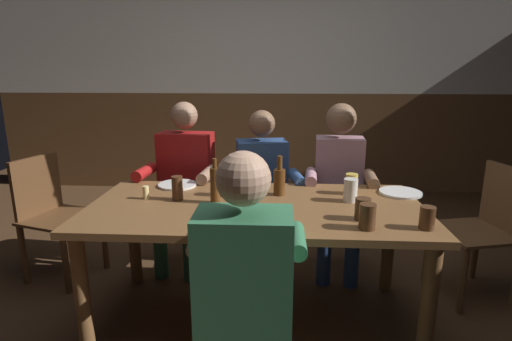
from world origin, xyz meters
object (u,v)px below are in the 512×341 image
dining_table (256,220)px  chair_empty_near_right (486,227)px  person_2 (339,181)px  pint_glass_4 (367,217)px  chair_empty_near_left (53,213)px  pint_glass_0 (363,209)px  person_1 (263,184)px  pint_glass_6 (427,218)px  plate_0 (177,185)px  person_3 (245,273)px  table_candle (146,193)px  bottle_1 (215,185)px  pint_glass_5 (231,185)px  bottle_0 (279,180)px  pint_glass_3 (351,184)px  pint_glass_2 (350,190)px  pint_glass_1 (177,188)px  person_0 (184,178)px  plate_1 (400,193)px

dining_table → chair_empty_near_right: (1.49, 0.36, -0.16)m
person_2 → pint_glass_4: bearing=94.2°
chair_empty_near_left → pint_glass_0: 2.18m
person_1 → pint_glass_6: (0.84, -1.00, 0.13)m
plate_0 → person_3: bearing=-62.4°
person_2 → table_candle: 1.38m
bottle_1 → person_2: bearing=39.5°
pint_glass_0 → pint_glass_4: bearing=-91.1°
bottle_1 → pint_glass_0: 0.84m
person_1 → pint_glass_0: (0.55, -0.89, 0.13)m
chair_empty_near_left → pint_glass_5: size_ratio=6.12×
table_candle → person_2: bearing=26.5°
bottle_0 → pint_glass_5: (-0.30, -0.04, -0.02)m
table_candle → pint_glass_0: bearing=-12.3°
plate_0 → person_1: bearing=30.6°
chair_empty_near_right → pint_glass_3: size_ratio=6.82×
dining_table → pint_glass_2: pint_glass_2 is taller
bottle_0 → person_1: bearing=103.9°
pint_glass_0 → pint_glass_6: (0.29, -0.11, -0.00)m
pint_glass_3 → pint_glass_4: (-0.02, -0.57, -0.00)m
person_3 → table_candle: (-0.66, 0.76, 0.10)m
pint_glass_4 → pint_glass_2: bearing=91.7°
plate_0 → pint_glass_2: (1.10, -0.26, 0.06)m
bottle_0 → chair_empty_near_left: bearing=171.2°
pint_glass_1 → pint_glass_4: 1.11m
dining_table → plate_0: (-0.55, 0.36, 0.10)m
chair_empty_near_left → table_candle: size_ratio=11.00×
bottle_0 → pint_glass_5: size_ratio=1.72×
person_0 → pint_glass_6: bearing=150.6°
plate_0 → bottle_1: size_ratio=0.95×
person_3 → plate_0: person_3 is taller
pint_glass_0 → pint_glass_3: 0.45m
bottle_0 → pint_glass_6: (0.72, -0.51, -0.04)m
person_0 → pint_glass_0: bearing=147.7°
dining_table → pint_glass_6: pint_glass_6 is taller
person_2 → chair_empty_near_left: (-2.06, -0.23, -0.21)m
bottle_1 → pint_glass_4: 0.88m
person_3 → plate_0: bearing=117.2°
bottle_0 → pint_glass_6: bearing=-35.2°
chair_empty_near_left → pint_glass_0: bearing=89.4°
person_1 → pint_glass_2: size_ratio=8.63×
plate_0 → person_2: bearing=16.5°
pint_glass_1 → pint_glass_5: bearing=17.6°
person_3 → chair_empty_near_right: person_3 is taller
plate_1 → person_2: bearing=127.7°
pint_glass_1 → pint_glass_2: 1.02m
dining_table → pint_glass_0: bearing=-19.2°
pint_glass_2 → person_2: bearing=88.3°
plate_1 → pint_glass_5: bearing=-174.3°
person_3 → pint_glass_3: 1.11m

